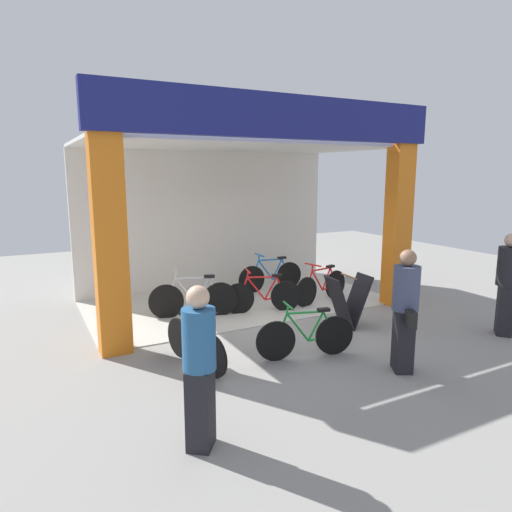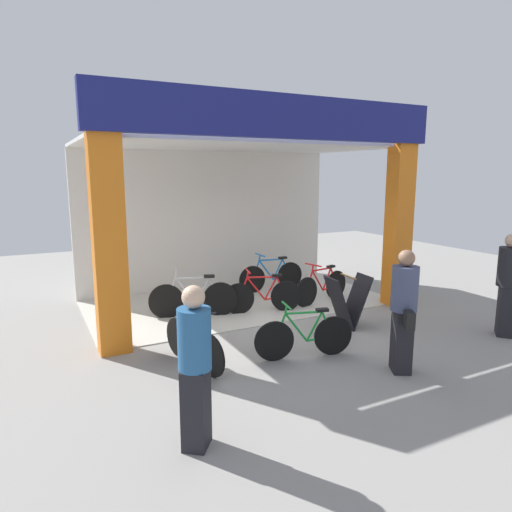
{
  "view_description": "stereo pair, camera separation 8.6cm",
  "coord_description": "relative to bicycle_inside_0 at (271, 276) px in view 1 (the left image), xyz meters",
  "views": [
    {
      "loc": [
        -4.1,
        -7.0,
        2.76
      ],
      "look_at": [
        0.0,
        0.82,
        1.15
      ],
      "focal_mm": 32.02,
      "sensor_mm": 36.0,
      "label": 1
    },
    {
      "loc": [
        -4.03,
        -7.04,
        2.76
      ],
      "look_at": [
        0.0,
        0.82,
        1.15
      ],
      "focal_mm": 32.02,
      "sensor_mm": 36.0,
      "label": 2
    }
  ],
  "objects": [
    {
      "name": "bicycle_parked_1",
      "position": [
        -3.08,
        -3.21,
        -0.03
      ],
      "size": [
        0.45,
        1.5,
        0.84
      ],
      "color": "black",
      "rests_on": "ground"
    },
    {
      "name": "pedestrian_1",
      "position": [
        -0.54,
        -4.73,
        0.54
      ],
      "size": [
        0.5,
        0.61,
        1.74
      ],
      "color": "black",
      "rests_on": "ground"
    },
    {
      "name": "bicycle_inside_2",
      "position": [
        0.48,
        -1.36,
        -0.01
      ],
      "size": [
        1.57,
        0.52,
        0.89
      ],
      "color": "black",
      "rests_on": "ground"
    },
    {
      "name": "sandwich_board_sign",
      "position": [
        -0.05,
        -2.89,
        0.12
      ],
      "size": [
        0.79,
        0.56,
        0.97
      ],
      "color": "black",
      "rests_on": "ground"
    },
    {
      "name": "pedestrian_0",
      "position": [
        -3.72,
        -5.12,
        0.51
      ],
      "size": [
        0.47,
        0.47,
        1.7
      ],
      "color": "black",
      "rests_on": "ground"
    },
    {
      "name": "bicycle_inside_3",
      "position": [
        -0.98,
        -1.41,
        -0.01
      ],
      "size": [
        1.55,
        0.52,
        0.88
      ],
      "color": "black",
      "rests_on": "ground"
    },
    {
      "name": "ground_plane",
      "position": [
        -1.09,
        -2.14,
        -0.36
      ],
      "size": [
        20.58,
        20.58,
        0.0
      ],
      "primitive_type": "plane",
      "color": "gray",
      "rests_on": "ground"
    },
    {
      "name": "bicycle_inside_0",
      "position": [
        0.0,
        0.0,
        0.0
      ],
      "size": [
        1.66,
        0.45,
        0.91
      ],
      "color": "black",
      "rests_on": "ground"
    },
    {
      "name": "pedestrian_2",
      "position": [
        2.11,
        -4.44,
        0.57
      ],
      "size": [
        0.53,
        0.53,
        1.77
      ],
      "color": "black",
      "rests_on": "ground"
    },
    {
      "name": "shop_facade",
      "position": [
        -1.09,
        -0.4,
        1.83
      ],
      "size": [
        6.49,
        3.61,
        4.06
      ],
      "color": "beige",
      "rests_on": "ground"
    },
    {
      "name": "bicycle_inside_1",
      "position": [
        -2.31,
        -1.05,
        0.01
      ],
      "size": [
        1.64,
        0.61,
        0.94
      ],
      "color": "black",
      "rests_on": "ground"
    },
    {
      "name": "bicycle_parked_0",
      "position": [
        -1.48,
        -3.69,
        -0.02
      ],
      "size": [
        1.52,
        0.46,
        0.85
      ],
      "color": "black",
      "rests_on": "ground"
    }
  ]
}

